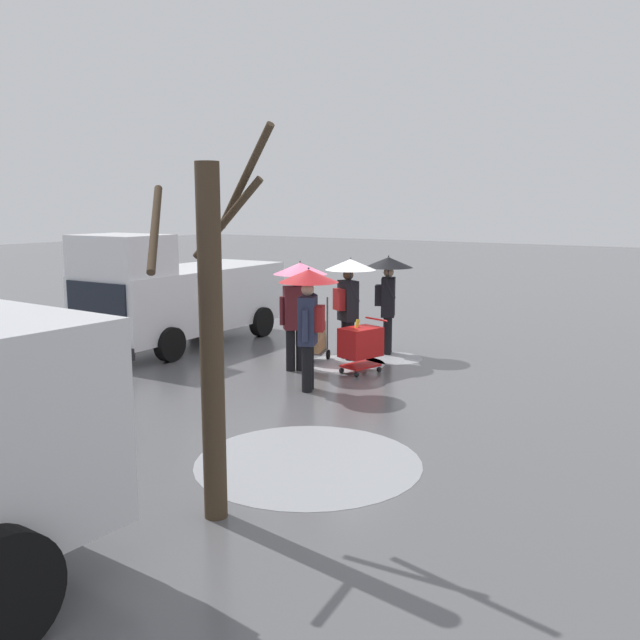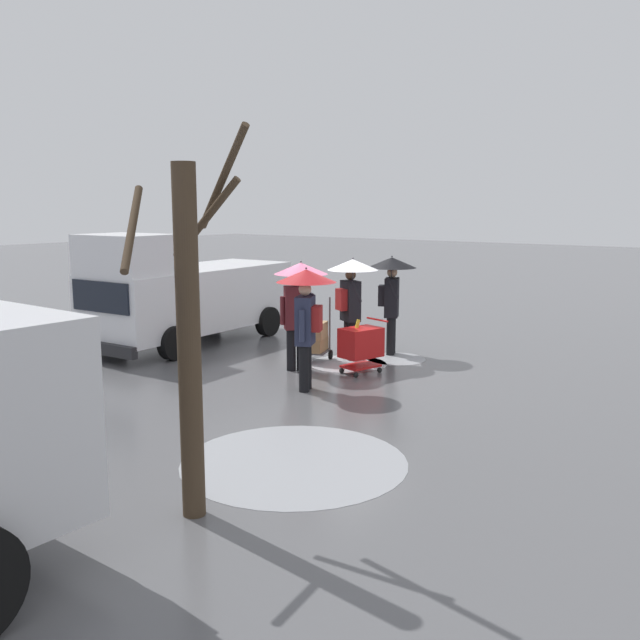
{
  "view_description": "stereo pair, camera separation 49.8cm",
  "coord_description": "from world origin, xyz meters",
  "px_view_note": "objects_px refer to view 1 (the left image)",
  "views": [
    {
      "loc": [
        -7.25,
        11.34,
        3.21
      ],
      "look_at": [
        -0.11,
        0.7,
        1.05
      ],
      "focal_mm": 38.55,
      "sensor_mm": 36.0,
      "label": 1
    },
    {
      "loc": [
        -7.66,
        11.06,
        3.21
      ],
      "look_at": [
        -0.11,
        0.7,
        1.05
      ],
      "focal_mm": 38.55,
      "sensor_mm": 36.0,
      "label": 2
    }
  ],
  "objects_px": {
    "bare_tree_near": "(211,332)",
    "pedestrian_white_side": "(309,301)",
    "cargo_van_parked_right": "(178,294)",
    "pedestrian_pink_side": "(388,282)",
    "pedestrian_far_side": "(298,290)",
    "hand_dolly_boxes": "(314,338)",
    "shopping_cart_vendor": "(361,344)",
    "pedestrian_black_side": "(349,285)"
  },
  "relations": [
    {
      "from": "cargo_van_parked_right",
      "to": "bare_tree_near",
      "type": "xyz_separation_m",
      "value": [
        -6.71,
        6.11,
        0.77
      ]
    },
    {
      "from": "hand_dolly_boxes",
      "to": "pedestrian_black_side",
      "type": "height_order",
      "value": "pedestrian_black_side"
    },
    {
      "from": "pedestrian_pink_side",
      "to": "pedestrian_white_side",
      "type": "height_order",
      "value": "same"
    },
    {
      "from": "cargo_van_parked_right",
      "to": "shopping_cart_vendor",
      "type": "relative_size",
      "value": 5.2
    },
    {
      "from": "pedestrian_far_side",
      "to": "hand_dolly_boxes",
      "type": "bearing_deg",
      "value": -77.48
    },
    {
      "from": "pedestrian_pink_side",
      "to": "pedestrian_black_side",
      "type": "bearing_deg",
      "value": 67.07
    },
    {
      "from": "pedestrian_far_side",
      "to": "pedestrian_pink_side",
      "type": "bearing_deg",
      "value": -107.8
    },
    {
      "from": "pedestrian_pink_side",
      "to": "bare_tree_near",
      "type": "bearing_deg",
      "value": 105.99
    },
    {
      "from": "hand_dolly_boxes",
      "to": "pedestrian_white_side",
      "type": "bearing_deg",
      "value": 122.18
    },
    {
      "from": "cargo_van_parked_right",
      "to": "hand_dolly_boxes",
      "type": "relative_size",
      "value": 4.13
    },
    {
      "from": "pedestrian_black_side",
      "to": "bare_tree_near",
      "type": "xyz_separation_m",
      "value": [
        -2.67,
        6.99,
        0.38
      ]
    },
    {
      "from": "pedestrian_white_side",
      "to": "bare_tree_near",
      "type": "bearing_deg",
      "value": 113.69
    },
    {
      "from": "pedestrian_pink_side",
      "to": "pedestrian_far_side",
      "type": "xyz_separation_m",
      "value": [
        0.73,
        2.28,
        0.01
      ]
    },
    {
      "from": "shopping_cart_vendor",
      "to": "hand_dolly_boxes",
      "type": "height_order",
      "value": "hand_dolly_boxes"
    },
    {
      "from": "pedestrian_white_side",
      "to": "pedestrian_far_side",
      "type": "relative_size",
      "value": 1.0
    },
    {
      "from": "shopping_cart_vendor",
      "to": "pedestrian_black_side",
      "type": "relative_size",
      "value": 0.49
    },
    {
      "from": "cargo_van_parked_right",
      "to": "bare_tree_near",
      "type": "height_order",
      "value": "bare_tree_near"
    },
    {
      "from": "bare_tree_near",
      "to": "shopping_cart_vendor",
      "type": "bearing_deg",
      "value": -72.9
    },
    {
      "from": "hand_dolly_boxes",
      "to": "pedestrian_white_side",
      "type": "height_order",
      "value": "pedestrian_white_side"
    },
    {
      "from": "hand_dolly_boxes",
      "to": "pedestrian_black_side",
      "type": "bearing_deg",
      "value": -132.84
    },
    {
      "from": "bare_tree_near",
      "to": "pedestrian_white_side",
      "type": "bearing_deg",
      "value": -66.31
    },
    {
      "from": "shopping_cart_vendor",
      "to": "bare_tree_near",
      "type": "height_order",
      "value": "bare_tree_near"
    },
    {
      "from": "pedestrian_pink_side",
      "to": "shopping_cart_vendor",
      "type": "bearing_deg",
      "value": 102.0
    },
    {
      "from": "cargo_van_parked_right",
      "to": "pedestrian_white_side",
      "type": "height_order",
      "value": "cargo_van_parked_right"
    },
    {
      "from": "cargo_van_parked_right",
      "to": "pedestrian_far_side",
      "type": "relative_size",
      "value": 2.53
    },
    {
      "from": "pedestrian_far_side",
      "to": "bare_tree_near",
      "type": "bearing_deg",
      "value": 117.95
    },
    {
      "from": "hand_dolly_boxes",
      "to": "pedestrian_white_side",
      "type": "relative_size",
      "value": 0.61
    },
    {
      "from": "shopping_cart_vendor",
      "to": "bare_tree_near",
      "type": "bearing_deg",
      "value": 107.1
    },
    {
      "from": "pedestrian_far_side",
      "to": "shopping_cart_vendor",
      "type": "bearing_deg",
      "value": -155.08
    },
    {
      "from": "cargo_van_parked_right",
      "to": "shopping_cart_vendor",
      "type": "bearing_deg",
      "value": -179.24
    },
    {
      "from": "shopping_cart_vendor",
      "to": "pedestrian_pink_side",
      "type": "relative_size",
      "value": 0.49
    },
    {
      "from": "hand_dolly_boxes",
      "to": "pedestrian_black_side",
      "type": "xyz_separation_m",
      "value": [
        -0.51,
        -0.55,
        1.08
      ]
    },
    {
      "from": "pedestrian_far_side",
      "to": "pedestrian_white_side",
      "type": "bearing_deg",
      "value": 133.05
    },
    {
      "from": "pedestrian_black_side",
      "to": "pedestrian_far_side",
      "type": "xyz_separation_m",
      "value": [
        0.33,
        1.33,
        0.01
      ]
    },
    {
      "from": "pedestrian_white_side",
      "to": "shopping_cart_vendor",
      "type": "bearing_deg",
      "value": -94.51
    },
    {
      "from": "pedestrian_pink_side",
      "to": "pedestrian_far_side",
      "type": "bearing_deg",
      "value": 72.2
    },
    {
      "from": "cargo_van_parked_right",
      "to": "pedestrian_black_side",
      "type": "bearing_deg",
      "value": -167.65
    },
    {
      "from": "pedestrian_white_side",
      "to": "hand_dolly_boxes",
      "type": "bearing_deg",
      "value": -57.82
    },
    {
      "from": "shopping_cart_vendor",
      "to": "pedestrian_pink_side",
      "type": "distance_m",
      "value": 2.06
    },
    {
      "from": "shopping_cart_vendor",
      "to": "hand_dolly_boxes",
      "type": "xyz_separation_m",
      "value": [
        1.28,
        -0.27,
        -0.08
      ]
    },
    {
      "from": "cargo_van_parked_right",
      "to": "pedestrian_far_side",
      "type": "bearing_deg",
      "value": 173.08
    },
    {
      "from": "pedestrian_pink_side",
      "to": "pedestrian_white_side",
      "type": "relative_size",
      "value": 1.0
    }
  ]
}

